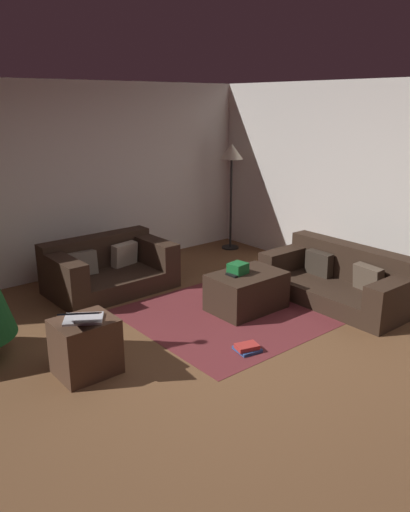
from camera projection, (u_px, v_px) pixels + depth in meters
The scene contains 13 objects.
ground_plane at pixel (202, 359), 4.72m from camera, with size 6.40×6.40×0.00m, color brown.
rear_partition at pixel (53, 182), 6.64m from camera, with size 6.40×0.12×2.60m, color silver.
corner_partition at pixel (397, 188), 6.24m from camera, with size 0.12×6.40×2.60m, color silver.
couch_left at pixel (107, 269), 6.43m from camera, with size 1.54×0.97×0.65m.
couch_right at pixel (341, 280), 6.07m from camera, with size 0.90×1.80×0.65m.
ottoman at pixel (247, 291), 5.80m from camera, with size 0.85×0.58×0.44m, color #332319.
gift_box at pixel (238, 268), 5.72m from camera, with size 0.20×0.18×0.12m, color #19662D.
tv_remote at pixel (232, 275), 5.64m from camera, with size 0.05×0.16×0.02m, color black.
side_table at pixel (86, 346), 4.42m from camera, with size 0.52×0.44×0.51m, color #4C3323.
laptop at pixel (82, 317), 4.27m from camera, with size 0.50×0.52×0.18m.
book_stack at pixel (247, 348), 4.86m from camera, with size 0.27×0.25×0.08m.
corner_lamp at pixel (232, 160), 7.86m from camera, with size 0.36×0.36×1.70m.
area_rug at pixel (246, 308), 5.87m from camera, with size 2.60×2.00×0.01m, color maroon.
Camera 1 is at (-2.66, -3.27, 2.33)m, focal length 35.07 mm.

